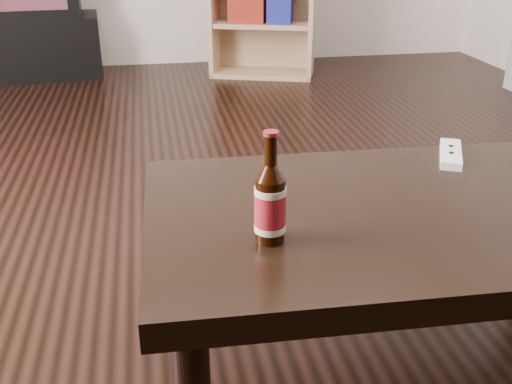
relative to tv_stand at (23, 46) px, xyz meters
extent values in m
cube|color=black|center=(1.19, -2.77, -0.23)|extent=(5.00, 6.00, 0.01)
cube|color=black|center=(0.00, 0.00, 0.00)|extent=(1.15, 0.63, 0.45)
cube|color=tan|center=(1.77, -0.30, -0.21)|extent=(0.83, 0.57, 0.03)
cube|color=tan|center=(1.77, -0.30, 0.16)|extent=(0.76, 0.52, 0.03)
cube|color=maroon|center=(1.66, -0.29, 0.28)|extent=(0.32, 0.29, 0.21)
cube|color=navy|center=(1.89, -0.36, 0.27)|extent=(0.23, 0.26, 0.19)
cube|color=black|center=(1.51, -3.58, 0.23)|extent=(1.31, 0.79, 0.06)
cylinder|color=black|center=(0.97, -3.27, -0.02)|extent=(0.08, 0.08, 0.42)
cylinder|color=black|center=(1.14, -3.68, 0.33)|extent=(0.07, 0.07, 0.14)
cylinder|color=maroon|center=(1.14, -3.68, 0.33)|extent=(0.07, 0.07, 0.09)
cylinder|color=#BFBA9F|center=(1.14, -3.68, 0.37)|extent=(0.07, 0.07, 0.01)
cylinder|color=#BFBA9F|center=(1.14, -3.68, 0.29)|extent=(0.07, 0.07, 0.01)
cone|color=black|center=(1.14, -3.68, 0.41)|extent=(0.07, 0.07, 0.03)
cylinder|color=black|center=(1.14, -3.68, 0.46)|extent=(0.03, 0.03, 0.06)
cylinder|color=#A12723|center=(1.14, -3.68, 0.50)|extent=(0.03, 0.03, 0.01)
cube|color=silver|center=(1.74, -3.31, 0.27)|extent=(0.14, 0.21, 0.02)
cylinder|color=black|center=(1.76, -3.28, 0.28)|extent=(0.02, 0.02, 0.00)
cylinder|color=black|center=(1.73, -3.33, 0.28)|extent=(0.02, 0.02, 0.00)
camera|label=1|loc=(0.91, -4.78, 0.88)|focal=42.00mm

